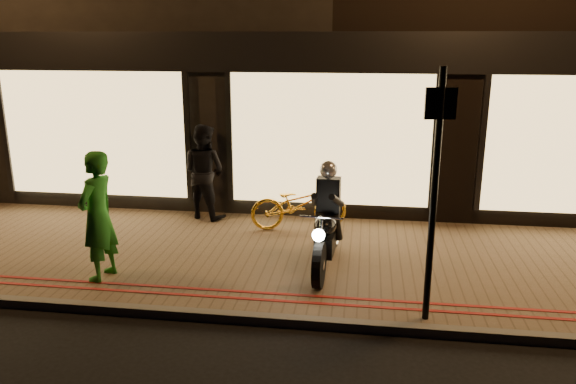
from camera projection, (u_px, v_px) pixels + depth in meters
The scene contains 10 objects.
ground at pixel (305, 329), 6.81m from camera, with size 90.00×90.00×0.00m, color black.
sidewalk at pixel (319, 261), 8.70m from camera, with size 50.00×4.00×0.12m, color brown.
kerb_stone at pixel (305, 322), 6.84m from camera, with size 50.00×0.14×0.12m, color #59544C.
red_kerb_lines at pixel (310, 299), 7.30m from camera, with size 50.00×0.26×0.01m.
building_row at pixel (346, 2), 14.23m from camera, with size 48.00×10.11×8.50m.
motorcycle at pixel (326, 228), 8.15m from camera, with size 0.60×1.94×1.59m.
sign_post at pixel (435, 185), 6.37m from camera, with size 0.35×0.09×3.00m.
bicycle_gold at pixel (299, 204), 9.88m from camera, with size 0.60×1.71×0.90m, color gold.
person_green at pixel (98, 216), 7.72m from camera, with size 0.67×0.44×1.83m, color #237D21.
person_dark at pixel (204, 171), 10.39m from camera, with size 0.86×0.67×1.76m, color black.
Camera 1 is at (0.65, -6.08, 3.44)m, focal length 35.00 mm.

